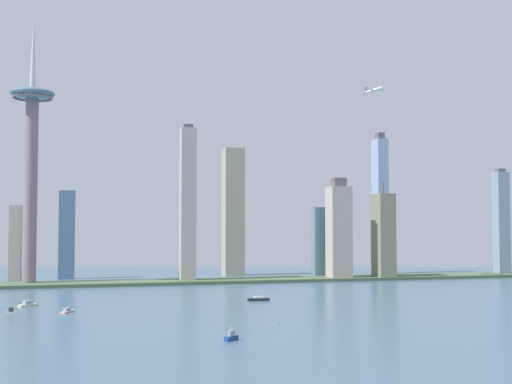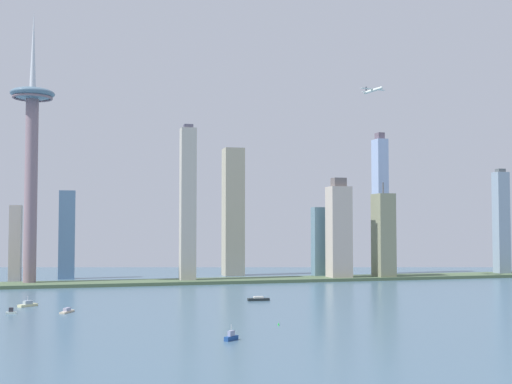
{
  "view_description": "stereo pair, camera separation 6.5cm",
  "coord_description": "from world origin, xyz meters",
  "px_view_note": "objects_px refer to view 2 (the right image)",
  "views": [
    {
      "loc": [
        -251.03,
        -250.7,
        62.07
      ],
      "look_at": [
        -55.27,
        477.96,
        99.85
      ],
      "focal_mm": 47.12,
      "sensor_mm": 36.0,
      "label": 1
    },
    {
      "loc": [
        -250.97,
        -250.72,
        62.07
      ],
      "look_at": [
        -55.27,
        477.96,
        99.85
      ],
      "focal_mm": 47.12,
      "sensor_mm": 36.0,
      "label": 2
    }
  ],
  "objects_px": {
    "airplane": "(373,90)",
    "skyscraper_8": "(501,223)",
    "observation_tower": "(32,139)",
    "skyscraper_9": "(380,205)",
    "skyscraper_2": "(384,236)",
    "boat_3": "(11,312)",
    "skyscraper_4": "(15,244)",
    "boat_2": "(28,304)",
    "boat_4": "(258,299)",
    "skyscraper_7": "(233,212)",
    "skyscraper_5": "(188,204)",
    "skyscraper_1": "(320,243)",
    "skyscraper_0": "(67,235)",
    "boat_0": "(67,311)",
    "boat_5": "(231,337)",
    "channel_buoy_2": "(279,324)",
    "skyscraper_3": "(339,232)"
  },
  "relations": [
    {
      "from": "airplane",
      "to": "skyscraper_8",
      "type": "bearing_deg",
      "value": 88.69
    },
    {
      "from": "observation_tower",
      "to": "skyscraper_9",
      "type": "height_order",
      "value": "observation_tower"
    },
    {
      "from": "skyscraper_2",
      "to": "boat_3",
      "type": "relative_size",
      "value": 15.59
    },
    {
      "from": "skyscraper_4",
      "to": "boat_2",
      "type": "xyz_separation_m",
      "value": [
        28.18,
        -226.26,
        -40.38
      ]
    },
    {
      "from": "skyscraper_4",
      "to": "boat_4",
      "type": "height_order",
      "value": "skyscraper_4"
    },
    {
      "from": "skyscraper_7",
      "to": "boat_4",
      "type": "xyz_separation_m",
      "value": [
        -43.15,
        -278.8,
        -78.0
      ]
    },
    {
      "from": "skyscraper_5",
      "to": "skyscraper_1",
      "type": "bearing_deg",
      "value": 8.02
    },
    {
      "from": "skyscraper_0",
      "to": "boat_0",
      "type": "distance_m",
      "value": 320.03
    },
    {
      "from": "skyscraper_1",
      "to": "skyscraper_4",
      "type": "xyz_separation_m",
      "value": [
        -341.34,
        25.94,
        0.17
      ]
    },
    {
      "from": "boat_0",
      "to": "boat_2",
      "type": "bearing_deg",
      "value": -122.22
    },
    {
      "from": "skyscraper_1",
      "to": "skyscraper_9",
      "type": "height_order",
      "value": "skyscraper_9"
    },
    {
      "from": "skyscraper_1",
      "to": "skyscraper_9",
      "type": "xyz_separation_m",
      "value": [
        102.65,
        50.71,
        46.79
      ]
    },
    {
      "from": "skyscraper_1",
      "to": "airplane",
      "type": "height_order",
      "value": "airplane"
    },
    {
      "from": "skyscraper_1",
      "to": "skyscraper_9",
      "type": "distance_m",
      "value": 123.68
    },
    {
      "from": "boat_3",
      "to": "boat_5",
      "type": "height_order",
      "value": "boat_5"
    },
    {
      "from": "boat_2",
      "to": "boat_3",
      "type": "distance_m",
      "value": 44.04
    },
    {
      "from": "boat_2",
      "to": "boat_3",
      "type": "height_order",
      "value": "boat_2"
    },
    {
      "from": "skyscraper_0",
      "to": "boat_0",
      "type": "xyz_separation_m",
      "value": [
        4.76,
        -316.02,
        -50.25
      ]
    },
    {
      "from": "skyscraper_2",
      "to": "skyscraper_9",
      "type": "distance_m",
      "value": 99.92
    },
    {
      "from": "skyscraper_7",
      "to": "boat_2",
      "type": "distance_m",
      "value": 360.76
    },
    {
      "from": "skyscraper_0",
      "to": "skyscraper_9",
      "type": "bearing_deg",
      "value": -2.83
    },
    {
      "from": "skyscraper_7",
      "to": "channel_buoy_2",
      "type": "height_order",
      "value": "skyscraper_7"
    },
    {
      "from": "skyscraper_0",
      "to": "boat_4",
      "type": "height_order",
      "value": "skyscraper_0"
    },
    {
      "from": "skyscraper_9",
      "to": "boat_2",
      "type": "bearing_deg",
      "value": -148.88
    },
    {
      "from": "boat_3",
      "to": "boat_5",
      "type": "distance_m",
      "value": 192.07
    },
    {
      "from": "boat_2",
      "to": "skyscraper_8",
      "type": "bearing_deg",
      "value": 157.87
    },
    {
      "from": "skyscraper_0",
      "to": "airplane",
      "type": "xyz_separation_m",
      "value": [
        334.94,
        -121.21,
        164.54
      ]
    },
    {
      "from": "skyscraper_3",
      "to": "skyscraper_9",
      "type": "distance_m",
      "value": 126.43
    },
    {
      "from": "boat_5",
      "to": "airplane",
      "type": "xyz_separation_m",
      "value": [
        242.9,
        338.12,
        214.12
      ]
    },
    {
      "from": "skyscraper_5",
      "to": "boat_5",
      "type": "bearing_deg",
      "value": -95.53
    },
    {
      "from": "skyscraper_0",
      "to": "skyscraper_7",
      "type": "distance_m",
      "value": 201.89
    },
    {
      "from": "observation_tower",
      "to": "boat_3",
      "type": "height_order",
      "value": "observation_tower"
    },
    {
      "from": "boat_4",
      "to": "observation_tower",
      "type": "bearing_deg",
      "value": -41.32
    },
    {
      "from": "skyscraper_9",
      "to": "skyscraper_1",
      "type": "bearing_deg",
      "value": -153.71
    },
    {
      "from": "skyscraper_0",
      "to": "skyscraper_9",
      "type": "relative_size",
      "value": 0.56
    },
    {
      "from": "boat_4",
      "to": "airplane",
      "type": "xyz_separation_m",
      "value": [
        178.13,
        156.71,
        214.67
      ]
    },
    {
      "from": "skyscraper_9",
      "to": "boat_0",
      "type": "relative_size",
      "value": 11.16
    },
    {
      "from": "skyscraper_8",
      "to": "channel_buoy_2",
      "type": "distance_m",
      "value": 508.94
    },
    {
      "from": "skyscraper_5",
      "to": "skyscraper_4",
      "type": "bearing_deg",
      "value": 164.93
    },
    {
      "from": "skyscraper_7",
      "to": "boat_0",
      "type": "xyz_separation_m",
      "value": [
        -195.19,
        -316.91,
        -78.12
      ]
    },
    {
      "from": "skyscraper_5",
      "to": "boat_3",
      "type": "distance_m",
      "value": 285.55
    },
    {
      "from": "boat_0",
      "to": "channel_buoy_2",
      "type": "distance_m",
      "value": 160.81
    },
    {
      "from": "skyscraper_1",
      "to": "airplane",
      "type": "distance_m",
      "value": 187.46
    },
    {
      "from": "airplane",
      "to": "skyscraper_1",
      "type": "bearing_deg",
      "value": -148.53
    },
    {
      "from": "skyscraper_4",
      "to": "skyscraper_1",
      "type": "bearing_deg",
      "value": -4.35
    },
    {
      "from": "skyscraper_7",
      "to": "boat_4",
      "type": "distance_m",
      "value": 292.71
    },
    {
      "from": "skyscraper_3",
      "to": "airplane",
      "type": "relative_size",
      "value": 3.55
    },
    {
      "from": "observation_tower",
      "to": "boat_4",
      "type": "relative_size",
      "value": 15.92
    },
    {
      "from": "skyscraper_7",
      "to": "skyscraper_8",
      "type": "distance_m",
      "value": 333.89
    },
    {
      "from": "boat_5",
      "to": "skyscraper_4",
      "type": "bearing_deg",
      "value": 68.87
    }
  ]
}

